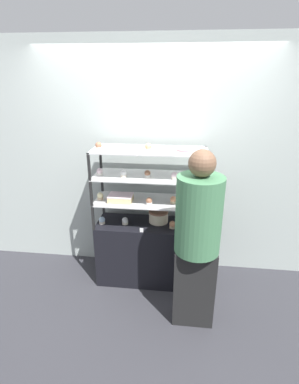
% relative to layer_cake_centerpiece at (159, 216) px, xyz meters
% --- Properties ---
extents(ground_plane, '(20.00, 20.00, 0.00)m').
position_rel_layer_cake_centerpiece_xyz_m(ground_plane, '(-0.09, -0.05, -0.78)').
color(ground_plane, '#2D2D33').
extents(back_wall, '(8.00, 0.05, 2.60)m').
position_rel_layer_cake_centerpiece_xyz_m(back_wall, '(-0.09, 0.31, 0.52)').
color(back_wall, '#A8B2AD').
rests_on(back_wall, ground_plane).
extents(display_base, '(1.14, 0.43, 0.71)m').
position_rel_layer_cake_centerpiece_xyz_m(display_base, '(-0.09, -0.05, -0.43)').
color(display_base, black).
rests_on(display_base, ground_plane).
extents(display_riser_lower, '(1.14, 0.43, 0.27)m').
position_rel_layer_cake_centerpiece_xyz_m(display_riser_lower, '(-0.09, -0.05, 0.18)').
color(display_riser_lower, black).
rests_on(display_riser_lower, display_base).
extents(display_riser_middle, '(1.14, 0.43, 0.27)m').
position_rel_layer_cake_centerpiece_xyz_m(display_riser_middle, '(-0.09, -0.05, 0.46)').
color(display_riser_middle, black).
rests_on(display_riser_middle, display_riser_lower).
extents(display_riser_upper, '(1.14, 0.43, 0.27)m').
position_rel_layer_cake_centerpiece_xyz_m(display_riser_upper, '(-0.09, -0.05, 0.73)').
color(display_riser_upper, black).
rests_on(display_riser_upper, display_riser_middle).
extents(layer_cake_centerpiece, '(0.21, 0.21, 0.14)m').
position_rel_layer_cake_centerpiece_xyz_m(layer_cake_centerpiece, '(0.00, 0.00, 0.00)').
color(layer_cake_centerpiece, beige).
rests_on(layer_cake_centerpiece, display_base).
extents(sheet_cake_frosted, '(0.25, 0.18, 0.07)m').
position_rel_layer_cake_centerpiece_xyz_m(sheet_cake_frosted, '(-0.39, -0.11, 0.24)').
color(sheet_cake_frosted, '#DBBC84').
rests_on(sheet_cake_frosted, display_riser_lower).
extents(cupcake_0, '(0.07, 0.07, 0.08)m').
position_rel_layer_cake_centerpiece_xyz_m(cupcake_0, '(-0.60, -0.11, -0.03)').
color(cupcake_0, beige).
rests_on(cupcake_0, display_base).
extents(cupcake_1, '(0.07, 0.07, 0.08)m').
position_rel_layer_cake_centerpiece_xyz_m(cupcake_1, '(-0.35, -0.10, -0.03)').
color(cupcake_1, beige).
rests_on(cupcake_1, display_base).
extents(cupcake_2, '(0.07, 0.07, 0.08)m').
position_rel_layer_cake_centerpiece_xyz_m(cupcake_2, '(0.16, -0.12, -0.03)').
color(cupcake_2, '#CCB28C').
rests_on(cupcake_2, display_base).
extents(cupcake_3, '(0.07, 0.07, 0.08)m').
position_rel_layer_cake_centerpiece_xyz_m(cupcake_3, '(0.41, -0.12, -0.03)').
color(cupcake_3, white).
rests_on(cupcake_3, display_base).
extents(price_tag_0, '(0.04, 0.00, 0.04)m').
position_rel_layer_cake_centerpiece_xyz_m(price_tag_0, '(-0.15, -0.25, -0.05)').
color(price_tag_0, white).
rests_on(price_tag_0, display_base).
extents(cupcake_4, '(0.06, 0.06, 0.08)m').
position_rel_layer_cake_centerpiece_xyz_m(cupcake_4, '(-0.61, -0.09, 0.24)').
color(cupcake_4, '#CCB28C').
rests_on(cupcake_4, display_riser_lower).
extents(cupcake_5, '(0.06, 0.06, 0.08)m').
position_rel_layer_cake_centerpiece_xyz_m(cupcake_5, '(-0.08, -0.16, 0.24)').
color(cupcake_5, white).
rests_on(cupcake_5, display_riser_lower).
extents(cupcake_6, '(0.06, 0.06, 0.08)m').
position_rel_layer_cake_centerpiece_xyz_m(cupcake_6, '(0.16, -0.10, 0.24)').
color(cupcake_6, '#CCB28C').
rests_on(cupcake_6, display_riser_lower).
extents(cupcake_7, '(0.06, 0.06, 0.08)m').
position_rel_layer_cake_centerpiece_xyz_m(cupcake_7, '(0.42, -0.13, 0.24)').
color(cupcake_7, white).
rests_on(cupcake_7, display_riser_lower).
extents(price_tag_1, '(0.04, 0.00, 0.04)m').
position_rel_layer_cake_centerpiece_xyz_m(price_tag_1, '(-0.22, -0.25, 0.22)').
color(price_tag_1, white).
rests_on(price_tag_1, display_riser_lower).
extents(cupcake_8, '(0.06, 0.06, 0.07)m').
position_rel_layer_cake_centerpiece_xyz_m(cupcake_8, '(-0.60, -0.09, 0.51)').
color(cupcake_8, white).
rests_on(cupcake_8, display_riser_middle).
extents(cupcake_9, '(0.06, 0.06, 0.07)m').
position_rel_layer_cake_centerpiece_xyz_m(cupcake_9, '(-0.34, -0.13, 0.51)').
color(cupcake_9, beige).
rests_on(cupcake_9, display_riser_middle).
extents(cupcake_10, '(0.06, 0.06, 0.07)m').
position_rel_layer_cake_centerpiece_xyz_m(cupcake_10, '(-0.11, -0.10, 0.51)').
color(cupcake_10, white).
rests_on(cupcake_10, display_riser_middle).
extents(cupcake_11, '(0.06, 0.06, 0.07)m').
position_rel_layer_cake_centerpiece_xyz_m(cupcake_11, '(0.16, -0.13, 0.51)').
color(cupcake_11, beige).
rests_on(cupcake_11, display_riser_middle).
extents(cupcake_12, '(0.06, 0.06, 0.07)m').
position_rel_layer_cake_centerpiece_xyz_m(cupcake_12, '(0.42, -0.11, 0.51)').
color(cupcake_12, beige).
rests_on(cupcake_12, display_riser_middle).
extents(price_tag_2, '(0.04, 0.00, 0.04)m').
position_rel_layer_cake_centerpiece_xyz_m(price_tag_2, '(0.21, -0.25, 0.50)').
color(price_tag_2, white).
rests_on(price_tag_2, display_riser_middle).
extents(cupcake_13, '(0.06, 0.06, 0.07)m').
position_rel_layer_cake_centerpiece_xyz_m(cupcake_13, '(-0.59, -0.10, 0.78)').
color(cupcake_13, white).
rests_on(cupcake_13, display_riser_upper).
extents(cupcake_14, '(0.06, 0.06, 0.07)m').
position_rel_layer_cake_centerpiece_xyz_m(cupcake_14, '(-0.10, -0.10, 0.78)').
color(cupcake_14, beige).
rests_on(cupcake_14, display_riser_upper).
extents(cupcake_15, '(0.06, 0.06, 0.07)m').
position_rel_layer_cake_centerpiece_xyz_m(cupcake_15, '(0.41, -0.15, 0.78)').
color(cupcake_15, beige).
rests_on(cupcake_15, display_riser_upper).
extents(price_tag_3, '(0.04, 0.00, 0.04)m').
position_rel_layer_cake_centerpiece_xyz_m(price_tag_3, '(-0.17, -0.25, 0.77)').
color(price_tag_3, white).
rests_on(price_tag_3, display_riser_upper).
extents(donut_glazed, '(0.13, 0.13, 0.03)m').
position_rel_layer_cake_centerpiece_xyz_m(donut_glazed, '(0.24, -0.06, 0.76)').
color(donut_glazed, '#EFB2BC').
rests_on(donut_glazed, display_riser_upper).
extents(customer_figure, '(0.39, 0.39, 1.68)m').
position_rel_layer_cake_centerpiece_xyz_m(customer_figure, '(0.39, -0.63, 0.12)').
color(customer_figure, black).
rests_on(customer_figure, ground_plane).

